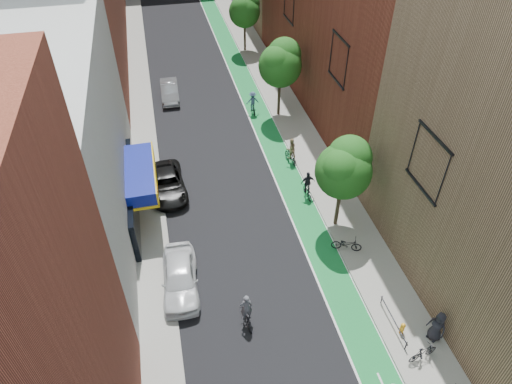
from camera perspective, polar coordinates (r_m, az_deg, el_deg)
bike_lane at (r=41.78m, az=-0.08°, el=10.72°), size 2.00×68.00×0.01m
sidewalk_left at (r=40.99m, az=-14.01°, el=8.92°), size 2.00×68.00×0.15m
sidewalk_right at (r=42.31m, az=3.28°, el=11.16°), size 3.00×68.00×0.15m
building_left_white at (r=28.46m, az=-24.97°, el=5.14°), size 8.00×20.00×12.00m
tree_near at (r=27.01m, az=11.01°, el=3.07°), size 3.40×3.36×6.42m
tree_mid at (r=38.22m, az=3.10°, el=15.91°), size 3.55×3.53×6.74m
tree_far at (r=51.03m, az=-1.42°, el=21.89°), size 3.30×3.25×6.21m
parked_car_white at (r=25.92m, az=-9.49°, el=-10.50°), size 2.25×4.96×1.65m
parked_car_black at (r=32.15m, az=-11.00°, el=1.04°), size 2.61×5.17×1.40m
parked_car_silver at (r=43.41m, az=-10.74°, el=12.29°), size 1.67×4.45×1.45m
cyclist_lead at (r=24.27m, az=-1.19°, el=-15.02°), size 0.72×1.70×2.15m
cyclist_lane_near at (r=34.33m, az=4.37°, el=4.94°), size 0.94×1.77×2.03m
cyclist_lane_mid at (r=31.31m, az=6.47°, el=0.61°), size 0.99×1.53×2.02m
cyclist_lane_far at (r=40.31m, az=-0.40°, el=10.99°), size 1.09×1.59×2.00m
parked_bike_mid at (r=24.58m, az=20.16°, el=-18.33°), size 1.67×0.74×0.97m
parked_bike_far at (r=28.03m, az=11.25°, el=-6.40°), size 1.92×1.28×0.96m
pedestrian at (r=25.07m, az=21.71°, el=-15.33°), size 0.94×1.11×1.93m
fire_hydrant at (r=25.18m, az=17.83°, el=-15.86°), size 0.25×0.25×0.72m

